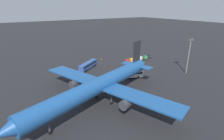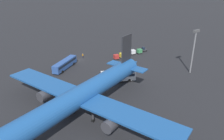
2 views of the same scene
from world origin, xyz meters
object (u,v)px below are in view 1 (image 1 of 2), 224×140
at_px(shuttle_bus_far, 130,73).
at_px(cargo_cart_white, 140,58).
at_px(cargo_cart_yellow, 132,60).
at_px(cargo_cart_blue, 136,59).
at_px(baggage_tug, 149,57).
at_px(airplane, 100,85).
at_px(worker_person, 101,60).
at_px(cargo_cart_green, 145,57).
at_px(shuttle_bus_near, 88,65).
at_px(cargo_cart_red, 127,61).

height_order(shuttle_bus_far, cargo_cart_white, shuttle_bus_far).
bearing_deg(cargo_cart_yellow, cargo_cart_blue, -177.13).
distance_m(baggage_tug, cargo_cart_yellow, 12.92).
bearing_deg(airplane, shuttle_bus_far, -169.85).
height_order(shuttle_bus_far, worker_person, shuttle_bus_far).
bearing_deg(cargo_cart_green, cargo_cart_white, -14.04).
distance_m(airplane, cargo_cart_green, 51.95).
height_order(shuttle_bus_near, shuttle_bus_far, shuttle_bus_far).
xyz_separation_m(cargo_cart_blue, cargo_cart_yellow, (3.13, 0.16, 0.00)).
height_order(airplane, cargo_cart_red, airplane).
bearing_deg(shuttle_bus_far, cargo_cart_blue, -111.40).
bearing_deg(worker_person, shuttle_bus_near, 30.66).
distance_m(shuttle_bus_far, baggage_tug, 32.04).
height_order(shuttle_bus_near, cargo_cart_red, shuttle_bus_near).
bearing_deg(cargo_cart_blue, shuttle_bus_near, -6.06).
relative_size(airplane, cargo_cart_white, 24.91).
xyz_separation_m(worker_person, cargo_cart_red, (-10.05, 9.63, 0.32)).
relative_size(cargo_cart_white, cargo_cart_red, 1.00).
relative_size(shuttle_bus_far, cargo_cart_blue, 5.09).
bearing_deg(baggage_tug, airplane, 34.49).
distance_m(worker_person, cargo_cart_yellow, 16.16).
bearing_deg(shuttle_bus_near, cargo_cart_green, 139.57).
bearing_deg(cargo_cart_green, baggage_tug, -163.14).
xyz_separation_m(shuttle_bus_far, cargo_cart_blue, (-17.28, -16.53, -0.78)).
relative_size(worker_person, cargo_cart_blue, 0.80).
xyz_separation_m(shuttle_bus_far, cargo_cart_red, (-11.03, -16.09, -0.78)).
bearing_deg(cargo_cart_red, shuttle_bus_far, 55.57).
bearing_deg(baggage_tug, worker_person, -14.89).
distance_m(airplane, shuttle_bus_near, 32.87).
distance_m(cargo_cart_yellow, cargo_cart_red, 3.14).
bearing_deg(cargo_cart_white, baggage_tug, -177.55).
xyz_separation_m(cargo_cart_green, cargo_cart_white, (3.13, -0.78, 0.00)).
bearing_deg(baggage_tug, shuttle_bus_far, 35.68).
bearing_deg(shuttle_bus_far, worker_person, -67.30).
relative_size(cargo_cart_white, cargo_cart_yellow, 1.00).
xyz_separation_m(shuttle_bus_far, baggage_tug, (-27.05, -17.14, -1.03)).
distance_m(shuttle_bus_near, cargo_cart_red, 21.01).
relative_size(baggage_tug, cargo_cart_red, 1.13).
relative_size(cargo_cart_blue, cargo_cart_red, 1.00).
height_order(worker_person, cargo_cart_green, cargo_cart_green).
bearing_deg(cargo_cart_red, airplane, 41.38).
distance_m(cargo_cart_white, cargo_cart_blue, 3.14).
xyz_separation_m(cargo_cart_green, cargo_cart_blue, (6.25, -0.45, 0.00)).
xyz_separation_m(cargo_cart_yellow, cargo_cart_red, (3.13, 0.28, 0.00)).
height_order(shuttle_bus_near, cargo_cart_green, shuttle_bus_near).
bearing_deg(worker_person, cargo_cart_white, 155.46).
distance_m(cargo_cart_white, cargo_cart_yellow, 6.27).
height_order(shuttle_bus_far, cargo_cart_green, shuttle_bus_far).
distance_m(airplane, shuttle_bus_far, 23.63).
bearing_deg(cargo_cart_yellow, cargo_cart_green, 178.18).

